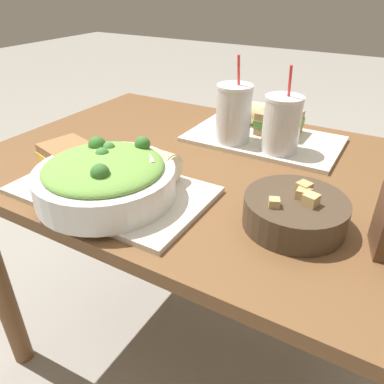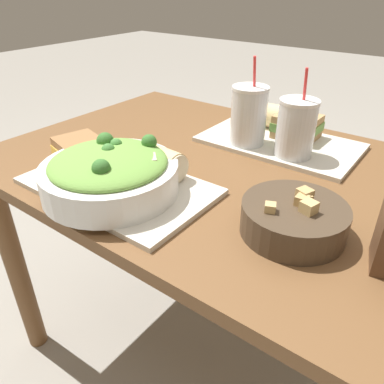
% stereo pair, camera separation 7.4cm
% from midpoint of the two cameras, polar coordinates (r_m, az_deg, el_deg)
% --- Properties ---
extents(ground_plane, '(12.00, 12.00, 0.00)m').
position_cam_midpoint_polar(ground_plane, '(1.42, 4.44, -22.68)').
color(ground_plane, gray).
extents(dining_table, '(1.14, 0.80, 0.72)m').
position_cam_midpoint_polar(dining_table, '(1.01, 5.79, -1.28)').
color(dining_table, brown).
rests_on(dining_table, ground_plane).
extents(tray_near, '(0.42, 0.25, 0.01)m').
position_cam_midpoint_polar(tray_near, '(0.84, -8.76, 0.85)').
color(tray_near, beige).
rests_on(tray_near, dining_table).
extents(tray_far, '(0.42, 0.25, 0.01)m').
position_cam_midpoint_polar(tray_far, '(1.09, 15.06, 7.24)').
color(tray_far, beige).
rests_on(tray_far, dining_table).
extents(salad_bowl, '(0.29, 0.29, 0.11)m').
position_cam_midpoint_polar(salad_bowl, '(0.79, -9.81, 2.91)').
color(salad_bowl, white).
rests_on(salad_bowl, tray_near).
extents(soup_bowl, '(0.19, 0.19, 0.08)m').
position_cam_midpoint_polar(soup_bowl, '(0.71, 18.14, -3.84)').
color(soup_bowl, '#473828').
rests_on(soup_bowl, dining_table).
extents(sandwich_near, '(0.14, 0.13, 0.06)m').
position_cam_midpoint_polar(sandwich_near, '(0.93, -14.38, 5.84)').
color(sandwich_near, olive).
rests_on(sandwich_near, tray_near).
extents(baguette_near, '(0.12, 0.08, 0.07)m').
position_cam_midpoint_polar(baguette_near, '(0.85, -2.50, 4.58)').
color(baguette_near, '#DBBC84').
rests_on(baguette_near, tray_near).
extents(sandwich_far, '(0.12, 0.11, 0.06)m').
position_cam_midpoint_polar(sandwich_far, '(1.11, 17.57, 9.46)').
color(sandwich_far, tan).
rests_on(sandwich_far, tray_far).
extents(baguette_far, '(0.11, 0.08, 0.07)m').
position_cam_midpoint_polar(baguette_far, '(1.16, 15.27, 10.86)').
color(baguette_far, '#DBBC84').
rests_on(baguette_far, tray_far).
extents(drink_cup_dark, '(0.10, 0.10, 0.23)m').
position_cam_midpoint_polar(drink_cup_dark, '(1.03, 10.68, 11.09)').
color(drink_cup_dark, silver).
rests_on(drink_cup_dark, tray_far).
extents(drink_cup_red, '(0.10, 0.10, 0.22)m').
position_cam_midpoint_polar(drink_cup_red, '(0.98, 17.64, 8.96)').
color(drink_cup_red, silver).
rests_on(drink_cup_red, tray_far).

